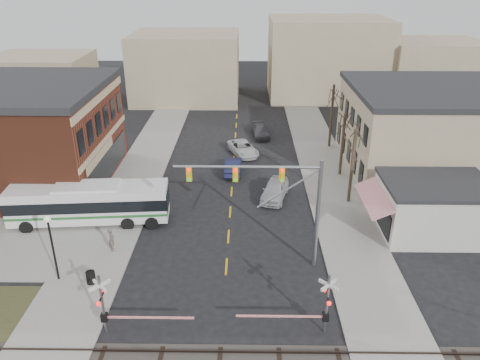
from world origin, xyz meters
name	(u,v)px	position (x,y,z in m)	size (l,w,h in m)	color
ground	(225,284)	(0.00, 0.00, 0.00)	(160.00, 160.00, 0.00)	black
sidewalk_west	(143,165)	(-9.50, 20.00, 0.06)	(5.00, 60.00, 0.12)	gray
sidewalk_east	(324,166)	(9.50, 20.00, 0.06)	(5.00, 60.00, 0.12)	gray
tan_building	(451,129)	(22.00, 20.00, 4.26)	(20.30, 15.30, 8.50)	tan
awning_shop	(434,207)	(15.97, 7.00, 2.16)	(9.74, 6.20, 4.30)	beige
tree_east_a	(352,166)	(10.50, 12.00, 3.50)	(0.28, 0.28, 6.75)	#382B21
tree_east_b	(342,144)	(10.80, 18.00, 3.27)	(0.28, 0.28, 6.30)	#382B21
tree_east_c	(331,116)	(11.00, 26.00, 3.72)	(0.28, 0.28, 7.20)	#382B21
transit_bus	(89,203)	(-11.32, 8.03, 1.84)	(12.84, 3.81, 3.26)	silver
traffic_signal_mast	(278,192)	(3.48, 2.27, 5.72)	(9.65, 0.30, 8.00)	gray
rr_crossing_west	(110,305)	(-6.22, -4.56, 1.97)	(5.60, 1.36, 4.00)	gray
rr_crossing_east	(319,304)	(5.49, -4.35, 1.97)	(5.60, 1.36, 4.00)	gray
street_lamp	(50,235)	(-11.18, 0.27, 3.51)	(0.44, 0.44, 4.80)	black
trash_bin	(91,277)	(-8.86, -0.13, 0.55)	(0.60, 0.60, 0.87)	black
car_a	(275,190)	(3.94, 12.70, 0.84)	(1.98, 4.92, 1.68)	#A9A8AD
car_b	(233,166)	(0.02, 18.32, 0.74)	(1.57, 4.51, 1.49)	#181A3D
car_c	(243,148)	(0.99, 23.52, 0.71)	(2.35, 5.10, 1.42)	silver
car_d	(261,131)	(3.12, 29.67, 0.68)	(1.91, 4.70, 1.36)	#444349
pedestrian_near	(111,239)	(-8.48, 3.81, 1.04)	(0.67, 0.44, 1.84)	#645350
pedestrian_far	(100,212)	(-10.58, 8.06, 0.98)	(0.84, 0.65, 1.72)	#333659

